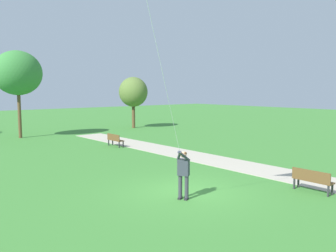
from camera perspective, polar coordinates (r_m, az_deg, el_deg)
ground_plane at (r=13.40m, az=3.20°, el=-10.91°), size 120.00×120.00×0.00m
walkway_path at (r=18.47m, az=10.95°, el=-6.25°), size 2.82×32.03×0.02m
person_kite_flyer at (r=12.33m, az=2.54°, el=-7.35°), size 0.62×0.52×1.83m
park_bench_near_walkway at (r=14.37m, az=22.69°, el=-8.09°), size 0.46×1.51×0.88m
park_bench_far_walkway at (r=23.97m, az=-8.77°, el=-2.18°), size 0.46×1.51×0.88m
tree_treeline_left at (r=35.38m, az=-5.76°, el=5.59°), size 2.83×3.08×5.19m
tree_behind_path at (r=30.32m, az=-23.57°, el=8.00°), size 3.81×3.43×7.01m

